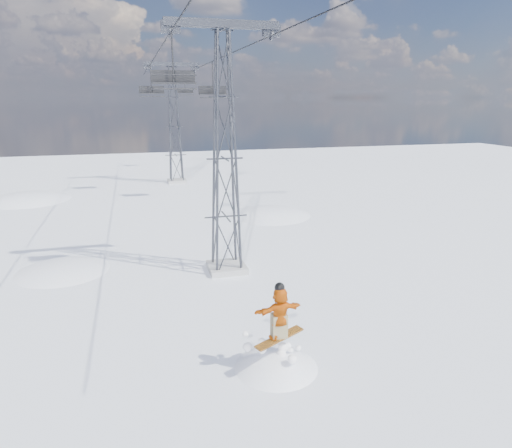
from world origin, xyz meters
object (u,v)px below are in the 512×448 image
at_px(snowboarder_jump, 275,411).
at_px(lift_chair_near, 173,78).
at_px(lift_tower_far, 174,127).
at_px(lift_tower_near, 225,159).

bearing_deg(snowboarder_jump, lift_chair_near, 103.62).
relative_size(lift_tower_far, snowboarder_jump, 1.65).
bearing_deg(snowboarder_jump, lift_tower_near, 88.83).
bearing_deg(lift_chair_near, lift_tower_near, 6.88).
distance_m(lift_tower_far, lift_chair_near, 25.61).
relative_size(lift_tower_near, lift_tower_far, 1.00).
xyz_separation_m(lift_tower_near, snowboarder_jump, (-0.18, -8.62, -7.10)).
distance_m(lift_tower_near, snowboarder_jump, 11.17).
bearing_deg(lift_tower_near, lift_tower_far, 90.00).
distance_m(lift_tower_near, lift_tower_far, 25.00).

